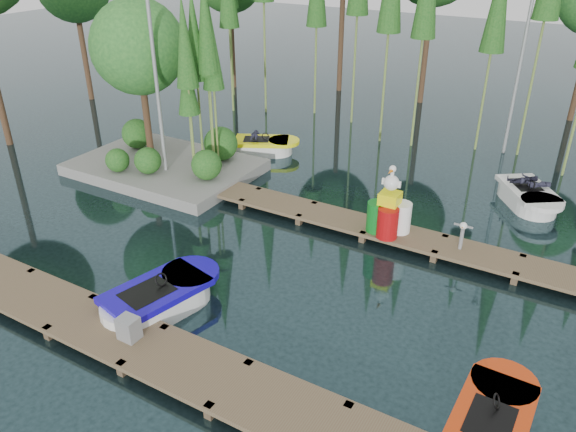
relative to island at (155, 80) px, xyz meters
The scene contains 14 objects.
ground_plane 7.79m from the island, 27.58° to the right, with size 90.00×90.00×0.00m, color #1D3236.
near_dock 10.44m from the island, 51.04° to the right, with size 18.00×1.50×0.50m.
far_dock 7.91m from the island, ahead, with size 15.00×1.20×0.50m.
island is the anchor object (origin of this frame).
lamp_island 1.56m from the island, 44.71° to the right, with size 0.30×0.30×7.25m.
lamp_rear 12.91m from the island, 36.82° to the left, with size 0.30×0.30×7.25m.
boat_blue 8.98m from the island, 49.36° to the right, with size 2.00×3.22×1.01m.
boat_red 14.62m from the island, 25.92° to the right, with size 1.27×2.69×0.90m.
boat_yellow_far 4.79m from the island, 53.14° to the left, with size 2.87×2.24×1.31m.
boat_white_far 12.68m from the island, 16.21° to the left, with size 2.59×2.97×1.30m.
utility_cabinet 10.14m from the island, 52.70° to the right, with size 0.41×0.35×0.50m, color gray.
yellow_barrel 9.33m from the island, ahead, with size 0.55×0.55×0.82m, color #FFFB0D.
drum_cluster 9.24m from the island, ahead, with size 1.14×1.05×1.97m.
seagull_post 11.15m from the island, ahead, with size 0.49×0.26×0.78m.
Camera 1 is at (7.02, -10.70, 7.93)m, focal length 35.00 mm.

